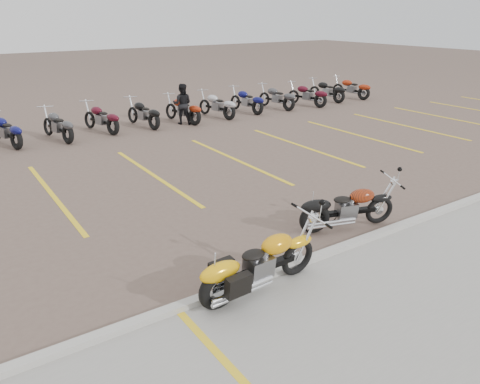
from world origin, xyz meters
name	(u,v)px	position (x,y,z in m)	size (l,w,h in m)	color
ground	(233,228)	(0.00, 0.00, 0.00)	(100.00, 100.00, 0.00)	brown
concrete_apron	(413,346)	(0.00, -4.50, 0.01)	(60.00, 5.00, 0.01)	#9E9B93
curb	(295,265)	(0.00, -2.00, 0.06)	(60.00, 0.18, 0.12)	#ADAAA3
parking_stripes	(154,176)	(0.00, 4.00, 0.00)	(38.00, 5.50, 0.01)	yellow
yellow_cruiser	(256,266)	(-1.00, -2.22, 0.47)	(2.30, 0.36, 0.95)	black
flame_cruiser	(345,209)	(1.90, -1.31, 0.44)	(2.07, 0.77, 0.88)	black
person_b	(182,104)	(3.64, 9.29, 0.80)	(0.78, 0.61, 1.60)	black
bg_bike_row	(163,111)	(2.91, 9.56, 0.55)	(22.47, 2.09, 1.10)	black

